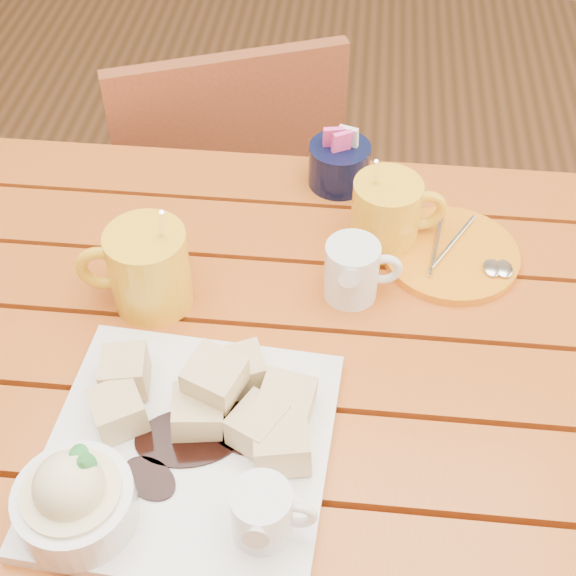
# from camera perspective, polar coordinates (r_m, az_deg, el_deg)

# --- Properties ---
(table) EXTENTS (1.20, 0.79, 0.75)m
(table) POSITION_cam_1_polar(r_m,az_deg,el_deg) (1.02, -3.15, -8.99)
(table) COLOR #A64715
(table) RESTS_ON ground
(dessert_plate) EXTENTS (0.31, 0.31, 0.12)m
(dessert_plate) POSITION_cam_1_polar(r_m,az_deg,el_deg) (0.83, -8.62, -11.74)
(dessert_plate) COLOR white
(dessert_plate) RESTS_ON table
(coffee_mug_left) EXTENTS (0.14, 0.10, 0.16)m
(coffee_mug_left) POSITION_cam_1_polar(r_m,az_deg,el_deg) (0.97, -10.03, 1.42)
(coffee_mug_left) COLOR yellow
(coffee_mug_left) RESTS_ON table
(coffee_mug_right) EXTENTS (0.13, 0.09, 0.15)m
(coffee_mug_right) POSITION_cam_1_polar(r_m,az_deg,el_deg) (1.04, 7.11, 5.31)
(coffee_mug_right) COLOR yellow
(coffee_mug_right) RESTS_ON table
(cream_pitcher) EXTENTS (0.10, 0.08, 0.08)m
(cream_pitcher) POSITION_cam_1_polar(r_m,az_deg,el_deg) (0.98, 4.68, 1.29)
(cream_pitcher) COLOR white
(cream_pitcher) RESTS_ON table
(sugar_caddy) EXTENTS (0.09, 0.09, 0.09)m
(sugar_caddy) POSITION_cam_1_polar(r_m,az_deg,el_deg) (1.15, 3.67, 8.82)
(sugar_caddy) COLOR black
(sugar_caddy) RESTS_ON table
(orange_saucer) EXTENTS (0.18, 0.18, 0.02)m
(orange_saucer) POSITION_cam_1_polar(r_m,az_deg,el_deg) (1.06, 11.59, 2.37)
(orange_saucer) COLOR orange
(orange_saucer) RESTS_ON table
(chair_far) EXTENTS (0.51, 0.51, 0.83)m
(chair_far) POSITION_cam_1_polar(r_m,az_deg,el_deg) (1.58, -4.47, 6.32)
(chair_far) COLOR brown
(chair_far) RESTS_ON ground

